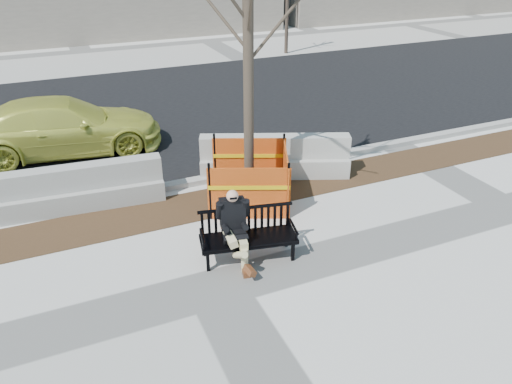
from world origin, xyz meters
TOP-DOWN VIEW (x-y plane):
  - ground at (0.00, 0.00)m, footprint 120.00×120.00m
  - mulch_strip at (0.00, 2.60)m, footprint 40.00×1.20m
  - asphalt_street at (0.00, 8.80)m, footprint 60.00×10.40m
  - curb at (0.00, 3.55)m, footprint 60.00×0.25m
  - bench at (0.77, 0.52)m, footprint 1.73×0.91m
  - seated_man at (0.55, 0.61)m, footprint 0.71×0.99m
  - tree_fence at (1.57, 2.39)m, footprint 3.09×3.09m
  - sedan at (-1.63, 6.55)m, footprint 4.84×2.39m
  - jersey_barrier_left at (-1.58, 3.48)m, footprint 3.22×0.89m
  - jersey_barrier_right at (2.57, 3.28)m, footprint 3.33×1.87m
  - far_tree_right at (8.50, 14.48)m, footprint 2.21×2.21m

SIDE VIEW (x-z plane):
  - ground at x=0.00m, z-range 0.00..0.00m
  - bench at x=0.77m, z-range -0.44..0.44m
  - seated_man at x=0.55m, z-range -0.63..0.63m
  - tree_fence at x=1.57m, z-range -2.94..2.94m
  - sedan at x=-1.63m, z-range -0.68..0.68m
  - jersey_barrier_left at x=-1.58m, z-range -0.46..0.46m
  - jersey_barrier_right at x=2.57m, z-range -0.48..0.48m
  - far_tree_right at x=8.50m, z-range -2.39..2.39m
  - asphalt_street at x=0.00m, z-range 0.00..0.01m
  - mulch_strip at x=0.00m, z-range -0.01..0.01m
  - curb at x=0.00m, z-range 0.00..0.12m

